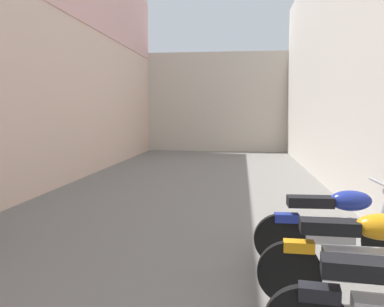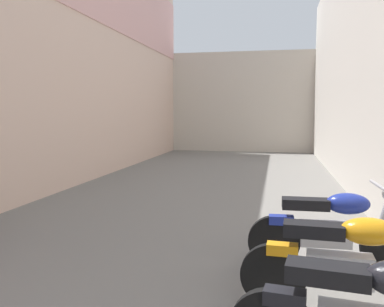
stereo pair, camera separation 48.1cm
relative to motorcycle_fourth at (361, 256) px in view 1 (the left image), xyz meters
The scene contains 6 objects.
ground_plane 3.72m from the motorcycle_fourth, 127.47° to the left, with size 35.94×35.94×0.00m, color slate.
building_left 8.14m from the motorcycle_fourth, 139.01° to the left, with size 0.45×19.94×7.55m.
building_right 5.68m from the motorcycle_fourth, 76.96° to the left, with size 0.45×19.94×6.22m.
building_far_end 16.15m from the motorcycle_fourth, 98.02° to the left, with size 9.36×2.00×4.52m, color beige.
motorcycle_fourth is the anchor object (origin of this frame).
motorcycle_fifth 1.07m from the motorcycle_fourth, 90.00° to the left, with size 1.85×0.58×1.04m.
Camera 1 is at (1.14, 1.32, 1.80)m, focal length 37.91 mm.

